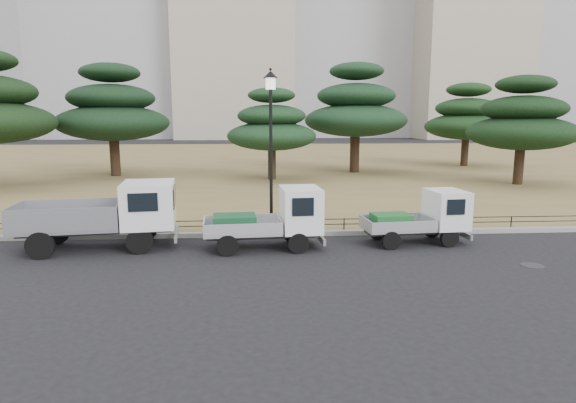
{
  "coord_description": "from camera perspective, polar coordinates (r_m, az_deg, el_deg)",
  "views": [
    {
      "loc": [
        -0.99,
        -13.39,
        3.99
      ],
      "look_at": [
        0.0,
        2.0,
        1.3
      ],
      "focal_mm": 30.0,
      "sensor_mm": 36.0,
      "label": 1
    }
  ],
  "objects": [
    {
      "name": "ground",
      "position": [
        14.01,
        0.53,
        -6.66
      ],
      "size": [
        220.0,
        220.0,
        0.0
      ],
      "primitive_type": "plane",
      "color": "black"
    },
    {
      "name": "lawn",
      "position": [
        44.18,
        -2.4,
        4.8
      ],
      "size": [
        120.0,
        56.0,
        0.15
      ],
      "primitive_type": "cube",
      "color": "olive",
      "rests_on": "ground"
    },
    {
      "name": "curb",
      "position": [
        16.49,
        -0.13,
        -3.82
      ],
      "size": [
        120.0,
        0.25,
        0.16
      ],
      "primitive_type": "cube",
      "color": "gray",
      "rests_on": "ground"
    },
    {
      "name": "truck_large",
      "position": [
        15.73,
        -20.64,
        -1.22
      ],
      "size": [
        4.85,
        2.4,
        2.03
      ],
      "rotation": [
        0.0,
        0.0,
        0.13
      ],
      "color": "black",
      "rests_on": "ground"
    },
    {
      "name": "truck_kei_front",
      "position": [
        14.79,
        -1.85,
        -2.03
      ],
      "size": [
        3.65,
        1.78,
        1.88
      ],
      "rotation": [
        0.0,
        0.0,
        0.07
      ],
      "color": "black",
      "rests_on": "ground"
    },
    {
      "name": "truck_kei_rear",
      "position": [
        16.01,
        15.64,
        -1.79
      ],
      "size": [
        3.36,
        1.67,
        1.7
      ],
      "rotation": [
        0.0,
        0.0,
        0.09
      ],
      "color": "black",
      "rests_on": "ground"
    },
    {
      "name": "street_lamp",
      "position": [
        16.3,
        -2.06,
        9.13
      ],
      "size": [
        0.48,
        0.48,
        5.36
      ],
      "color": "black",
      "rests_on": "lawn"
    },
    {
      "name": "pipe_fence",
      "position": [
        16.56,
        -0.17,
        -2.49
      ],
      "size": [
        38.0,
        0.04,
        0.4
      ],
      "color": "black",
      "rests_on": "lawn"
    },
    {
      "name": "tarp_pile",
      "position": [
        18.4,
        -25.43,
        -1.99
      ],
      "size": [
        1.35,
        0.99,
        0.9
      ],
      "rotation": [
        0.0,
        0.0,
        0.0
      ],
      "color": "#1446A1",
      "rests_on": "lawn"
    },
    {
      "name": "manhole",
      "position": [
        14.85,
        26.98,
        -6.78
      ],
      "size": [
        0.6,
        0.6,
        0.01
      ],
      "primitive_type": "cylinder",
      "color": "#2D2D30",
      "rests_on": "ground"
    },
    {
      "name": "pine_west_near",
      "position": [
        34.15,
        -20.11,
        9.97
      ],
      "size": [
        7.35,
        7.35,
        7.34
      ],
      "color": "black",
      "rests_on": "lawn"
    },
    {
      "name": "pine_center_left",
      "position": [
        30.24,
        -1.94,
        8.82
      ],
      "size": [
        5.58,
        5.58,
        5.68
      ],
      "color": "black",
      "rests_on": "lawn"
    },
    {
      "name": "pine_center_right",
      "position": [
        34.65,
        8.02,
        10.76
      ],
      "size": [
        7.19,
        7.19,
        7.63
      ],
      "color": "black",
      "rests_on": "lawn"
    },
    {
      "name": "pine_east_near",
      "position": [
        31.05,
        26.03,
        8.46
      ],
      "size": [
        6.17,
        6.17,
        6.23
      ],
      "color": "black",
      "rests_on": "lawn"
    },
    {
      "name": "pine_east_far",
      "position": [
        41.47,
        20.43,
        9.22
      ],
      "size": [
        6.55,
        6.55,
        6.58
      ],
      "color": "black",
      "rests_on": "lawn"
    },
    {
      "name": "tower_east",
      "position": [
        105.74,
        20.51,
        20.21
      ],
      "size": [
        20.0,
        18.0,
        48.0
      ],
      "primitive_type": "cube",
      "color": "#AAA08C",
      "rests_on": "ground"
    }
  ]
}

